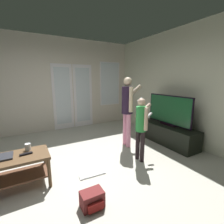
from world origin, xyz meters
TOP-DOWN VIEW (x-y plane):
  - ground_plane at (0.00, 0.00)m, footprint 5.59×5.39m
  - wall_back_with_doors at (0.12, 2.66)m, footprint 5.59×0.09m
  - wall_right_plain at (2.76, 0.00)m, footprint 0.06×5.39m
  - coffee_table at (-0.87, 0.06)m, footprint 0.92×0.52m
  - tv_stand at (2.38, 0.15)m, footprint 0.50×1.52m
  - flat_screen_tv at (2.38, 0.15)m, footprint 0.08×1.25m
  - person_adult at (1.42, 0.52)m, footprint 0.65×0.44m
  - person_child at (1.23, -0.20)m, footprint 0.51×0.35m
  - backpack at (-0.05, -0.83)m, footprint 0.28×0.23m
  - loose_keyboard at (0.21, -0.21)m, footprint 0.45×0.15m
  - cup_near_edge at (-0.68, 0.22)m, footprint 0.08×0.08m
  - tv_remote_black at (-0.72, 0.06)m, footprint 0.17×0.07m

SIDE VIEW (x-z plane):
  - ground_plane at x=0.00m, z-range -0.02..0.00m
  - loose_keyboard at x=0.21m, z-range 0.00..0.02m
  - backpack at x=-0.05m, z-range 0.00..0.21m
  - tv_stand at x=2.38m, z-range 0.00..0.46m
  - coffee_table at x=-0.87m, z-range 0.11..0.59m
  - tv_remote_black at x=-0.72m, z-range 0.49..0.51m
  - cup_near_edge at x=-0.68m, z-range 0.49..0.59m
  - person_child at x=1.23m, z-range 0.12..1.35m
  - flat_screen_tv at x=2.38m, z-range 0.46..1.20m
  - person_adult at x=1.42m, z-range 0.16..1.77m
  - wall_back_with_doors at x=0.12m, z-range -0.04..2.79m
  - wall_right_plain at x=2.76m, z-range 0.00..2.80m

